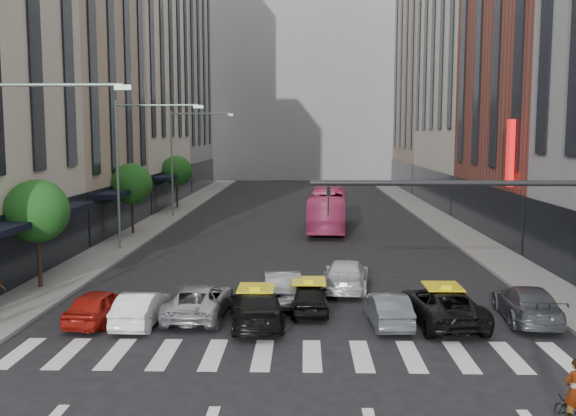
# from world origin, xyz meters

# --- Properties ---
(ground) EXTENTS (160.00, 160.00, 0.00)m
(ground) POSITION_xyz_m (0.00, 0.00, 0.00)
(ground) COLOR black
(ground) RESTS_ON ground
(sidewalk_left) EXTENTS (3.00, 96.00, 0.15)m
(sidewalk_left) POSITION_xyz_m (-11.50, 30.00, 0.07)
(sidewalk_left) COLOR slate
(sidewalk_left) RESTS_ON ground
(sidewalk_right) EXTENTS (3.00, 96.00, 0.15)m
(sidewalk_right) POSITION_xyz_m (11.50, 30.00, 0.07)
(sidewalk_right) COLOR slate
(sidewalk_right) RESTS_ON ground
(building_left_b) EXTENTS (8.00, 16.00, 24.00)m
(building_left_b) POSITION_xyz_m (-17.00, 28.00, 12.00)
(building_left_b) COLOR tan
(building_left_b) RESTS_ON ground
(building_left_c) EXTENTS (8.00, 20.00, 36.00)m
(building_left_c) POSITION_xyz_m (-17.00, 46.00, 18.00)
(building_left_c) COLOR beige
(building_left_c) RESTS_ON ground
(building_left_d) EXTENTS (8.00, 18.00, 30.00)m
(building_left_d) POSITION_xyz_m (-17.00, 65.00, 15.00)
(building_left_d) COLOR gray
(building_left_d) RESTS_ON ground
(building_right_b) EXTENTS (8.00, 18.00, 26.00)m
(building_right_b) POSITION_xyz_m (17.00, 27.00, 13.00)
(building_right_b) COLOR brown
(building_right_b) RESTS_ON ground
(building_right_c) EXTENTS (8.00, 20.00, 40.00)m
(building_right_c) POSITION_xyz_m (17.00, 46.00, 20.00)
(building_right_c) COLOR beige
(building_right_c) RESTS_ON ground
(building_right_d) EXTENTS (8.00, 18.00, 28.00)m
(building_right_d) POSITION_xyz_m (17.00, 65.00, 14.00)
(building_right_d) COLOR tan
(building_right_d) RESTS_ON ground
(building_far) EXTENTS (30.00, 10.00, 36.00)m
(building_far) POSITION_xyz_m (0.00, 85.00, 18.00)
(building_far) COLOR gray
(building_far) RESTS_ON ground
(tree_near) EXTENTS (2.88, 2.88, 4.95)m
(tree_near) POSITION_xyz_m (-11.80, 10.00, 3.65)
(tree_near) COLOR black
(tree_near) RESTS_ON sidewalk_left
(tree_mid) EXTENTS (2.88, 2.88, 4.95)m
(tree_mid) POSITION_xyz_m (-11.80, 26.00, 3.65)
(tree_mid) COLOR black
(tree_mid) RESTS_ON sidewalk_left
(tree_far) EXTENTS (2.88, 2.88, 4.95)m
(tree_far) POSITION_xyz_m (-11.80, 42.00, 3.65)
(tree_far) COLOR black
(tree_far) RESTS_ON sidewalk_left
(streetlamp_near) EXTENTS (5.38, 0.25, 9.00)m
(streetlamp_near) POSITION_xyz_m (-10.04, 4.00, 5.90)
(streetlamp_near) COLOR gray
(streetlamp_near) RESTS_ON sidewalk_left
(streetlamp_mid) EXTENTS (5.38, 0.25, 9.00)m
(streetlamp_mid) POSITION_xyz_m (-10.04, 20.00, 5.90)
(streetlamp_mid) COLOR gray
(streetlamp_mid) RESTS_ON sidewalk_left
(streetlamp_far) EXTENTS (5.38, 0.25, 9.00)m
(streetlamp_far) POSITION_xyz_m (-10.04, 36.00, 5.90)
(streetlamp_far) COLOR gray
(streetlamp_far) RESTS_ON sidewalk_left
(traffic_signal) EXTENTS (10.10, 0.20, 6.00)m
(traffic_signal) POSITION_xyz_m (7.69, -1.00, 4.47)
(traffic_signal) COLOR black
(traffic_signal) RESTS_ON ground
(liberty_sign) EXTENTS (0.30, 0.70, 4.00)m
(liberty_sign) POSITION_xyz_m (12.60, 20.00, 6.00)
(liberty_sign) COLOR red
(liberty_sign) RESTS_ON ground
(car_red) EXTENTS (1.88, 3.93, 1.29)m
(car_red) POSITION_xyz_m (-7.47, 4.95, 0.65)
(car_red) COLOR #A0160E
(car_red) RESTS_ON ground
(car_white_front) EXTENTS (1.46, 3.87, 1.26)m
(car_white_front) POSITION_xyz_m (-5.79, 4.76, 0.63)
(car_white_front) COLOR white
(car_white_front) RESTS_ON ground
(car_silver) EXTENTS (2.35, 4.82, 1.32)m
(car_silver) POSITION_xyz_m (-3.78, 5.79, 0.66)
(car_silver) COLOR #A1A1A6
(car_silver) RESTS_ON ground
(taxi_left) EXTENTS (2.49, 4.99, 1.39)m
(taxi_left) POSITION_xyz_m (-1.46, 4.82, 0.70)
(taxi_left) COLOR black
(taxi_left) RESTS_ON ground
(taxi_center) EXTENTS (1.66, 3.79, 1.27)m
(taxi_center) POSITION_xyz_m (0.52, 6.55, 0.64)
(taxi_center) COLOR black
(taxi_center) RESTS_ON ground
(car_grey_mid) EXTENTS (1.55, 3.86, 1.25)m
(car_grey_mid) POSITION_xyz_m (3.47, 4.93, 0.62)
(car_grey_mid) COLOR #484B50
(car_grey_mid) RESTS_ON ground
(taxi_right) EXTENTS (2.81, 5.28, 1.41)m
(taxi_right) POSITION_xyz_m (5.55, 5.17, 0.71)
(taxi_right) COLOR black
(taxi_right) RESTS_ON ground
(car_grey_curb) EXTENTS (2.29, 4.84, 1.36)m
(car_grey_curb) POSITION_xyz_m (8.89, 5.58, 0.68)
(car_grey_curb) COLOR #404348
(car_grey_curb) RESTS_ON ground
(car_row2_left) EXTENTS (1.88, 4.41, 1.42)m
(car_row2_left) POSITION_xyz_m (-0.60, 7.97, 0.71)
(car_row2_left) COLOR gray
(car_row2_left) RESTS_ON ground
(car_row2_right) EXTENTS (2.48, 5.00, 1.40)m
(car_row2_right) POSITION_xyz_m (2.26, 10.33, 0.70)
(car_row2_right) COLOR silver
(car_row2_right) RESTS_ON ground
(bus) EXTENTS (3.29, 11.18, 3.07)m
(bus) POSITION_xyz_m (2.11, 29.01, 1.54)
(bus) COLOR #C53A6C
(bus) RESTS_ON ground
(motorcycle) EXTENTS (0.88, 1.65, 0.83)m
(motorcycle) POSITION_xyz_m (6.81, -3.75, 0.41)
(motorcycle) COLOR black
(motorcycle) RESTS_ON ground
(rider) EXTENTS (0.66, 0.50, 1.61)m
(rider) POSITION_xyz_m (6.81, -3.75, 1.63)
(rider) COLOR gray
(rider) RESTS_ON motorcycle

